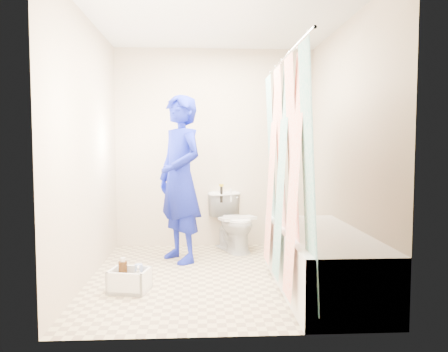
{
  "coord_description": "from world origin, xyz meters",
  "views": [
    {
      "loc": [
        -0.18,
        -4.03,
        1.23
      ],
      "look_at": [
        0.06,
        0.31,
        0.93
      ],
      "focal_mm": 35.0,
      "sensor_mm": 36.0,
      "label": 1
    }
  ],
  "objects": [
    {
      "name": "wall_right",
      "position": [
        1.2,
        0.0,
        1.2
      ],
      "size": [
        0.02,
        2.6,
        2.4
      ],
      "primitive_type": "cube",
      "color": "#BDAC91",
      "rests_on": "ground"
    },
    {
      "name": "wall_back",
      "position": [
        0.0,
        1.3,
        1.2
      ],
      "size": [
        2.4,
        0.02,
        2.4
      ],
      "primitive_type": "cube",
      "color": "#BDAC91",
      "rests_on": "ground"
    },
    {
      "name": "curtain_rod",
      "position": [
        0.52,
        -0.43,
        1.95
      ],
      "size": [
        0.02,
        1.9,
        0.02
      ],
      "primitive_type": "cylinder",
      "rotation": [
        1.57,
        0.0,
        0.0
      ],
      "color": "silver",
      "rests_on": "wall_back"
    },
    {
      "name": "ceiling",
      "position": [
        0.0,
        0.0,
        2.4
      ],
      "size": [
        2.4,
        2.6,
        0.02
      ],
      "primitive_type": "cube",
      "color": "silver",
      "rests_on": "wall_back"
    },
    {
      "name": "wall_left",
      "position": [
        -1.2,
        0.0,
        1.2
      ],
      "size": [
        0.02,
        2.6,
        2.4
      ],
      "primitive_type": "cube",
      "color": "#BDAC91",
      "rests_on": "ground"
    },
    {
      "name": "tank_lid",
      "position": [
        0.25,
        0.93,
        0.4
      ],
      "size": [
        0.45,
        0.33,
        0.03
      ],
      "primitive_type": "cube",
      "rotation": [
        0.0,
        0.0,
        0.39
      ],
      "color": "silver",
      "rests_on": "toilet"
    },
    {
      "name": "toilet",
      "position": [
        0.21,
        1.03,
        0.34
      ],
      "size": [
        0.6,
        0.76,
        0.68
      ],
      "primitive_type": "imported",
      "rotation": [
        0.0,
        0.0,
        0.39
      ],
      "color": "white",
      "rests_on": "ground"
    },
    {
      "name": "plumber",
      "position": [
        -0.39,
        0.6,
        0.88
      ],
      "size": [
        0.71,
        0.77,
        1.77
      ],
      "primitive_type": "imported",
      "rotation": [
        0.0,
        0.0,
        -0.97
      ],
      "color": "#0E1293",
      "rests_on": "ground"
    },
    {
      "name": "cleaning_caddy",
      "position": [
        -0.77,
        -0.38,
        0.09
      ],
      "size": [
        0.37,
        0.32,
        0.24
      ],
      "rotation": [
        0.0,
        0.0,
        -0.22
      ],
      "color": "white",
      "rests_on": "ground"
    },
    {
      "name": "tank_internals",
      "position": [
        0.11,
        1.18,
        0.67
      ],
      "size": [
        0.16,
        0.09,
        0.22
      ],
      "color": "black",
      "rests_on": "toilet"
    },
    {
      "name": "bathtub",
      "position": [
        0.85,
        -0.43,
        0.27
      ],
      "size": [
        0.7,
        1.75,
        0.5
      ],
      "color": "white",
      "rests_on": "ground"
    },
    {
      "name": "wall_front",
      "position": [
        0.0,
        -1.3,
        1.2
      ],
      "size": [
        2.4,
        0.02,
        2.4
      ],
      "primitive_type": "cube",
      "color": "#BDAC91",
      "rests_on": "ground"
    },
    {
      "name": "shower_curtain",
      "position": [
        0.52,
        -0.43,
        1.02
      ],
      "size": [
        0.06,
        1.75,
        1.8
      ],
      "primitive_type": "cube",
      "color": "white",
      "rests_on": "curtain_rod"
    },
    {
      "name": "floor",
      "position": [
        0.0,
        0.0,
        0.0
      ],
      "size": [
        2.6,
        2.6,
        0.0
      ],
      "primitive_type": "plane",
      "color": "#BFB287",
      "rests_on": "ground"
    }
  ]
}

